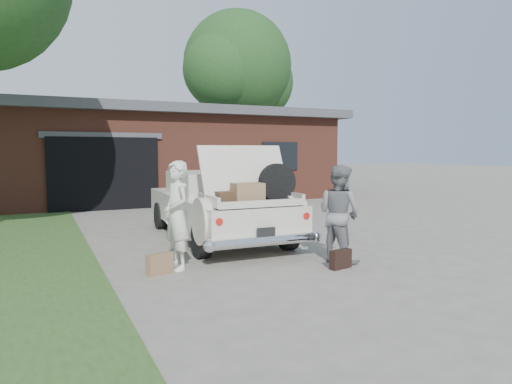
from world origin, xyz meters
name	(u,v)px	position (x,y,z in m)	size (l,w,h in m)	color
ground	(272,264)	(0.00, 0.00, 0.00)	(90.00, 90.00, 0.00)	gray
house	(158,154)	(0.98, 11.47, 1.67)	(12.80, 7.80, 3.30)	brown
tree_right	(239,71)	(6.65, 16.52, 6.06)	(6.61, 5.75, 9.21)	#38281E
sedan	(217,204)	(-0.03, 2.35, 0.70)	(2.01, 4.83, 1.89)	beige
woman_left	(177,215)	(-1.45, 0.34, 0.82)	(0.60, 0.39, 1.65)	silver
woman_right	(339,214)	(1.04, -0.34, 0.79)	(0.76, 0.60, 1.57)	slate
suitcase_left	(160,264)	(-1.77, 0.16, 0.16)	(0.40, 0.13, 0.31)	#8C6847
suitcase_right	(341,259)	(0.80, -0.72, 0.15)	(0.38, 0.12, 0.29)	black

